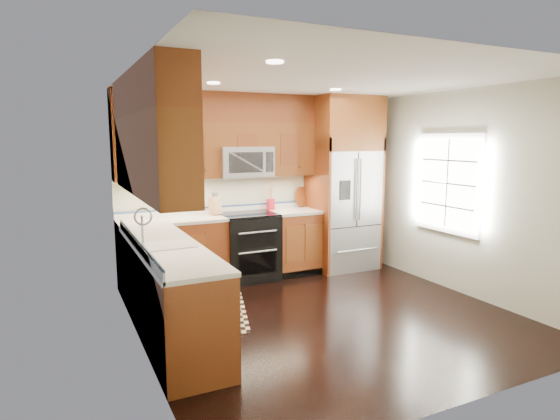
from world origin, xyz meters
name	(u,v)px	position (x,y,z in m)	size (l,w,h in m)	color
ground	(325,315)	(0.00, 0.00, 0.00)	(4.00, 4.00, 0.00)	black
wall_back	(255,185)	(0.00, 2.00, 1.30)	(4.00, 0.02, 2.60)	beige
wall_left	(138,214)	(-2.00, 0.00, 1.30)	(0.02, 4.00, 2.60)	beige
wall_right	(461,192)	(2.00, 0.00, 1.30)	(0.02, 4.00, 2.60)	beige
window	(448,183)	(1.98, 0.20, 1.40)	(0.04, 1.10, 1.30)	white
base_cabinets	(196,270)	(-1.23, 0.90, 0.45)	(2.85, 3.00, 0.90)	brown
countertop	(204,228)	(-1.09, 1.01, 0.92)	(2.86, 3.01, 0.04)	white
upper_cabinets	(195,135)	(-1.15, 1.09, 2.02)	(2.85, 3.00, 1.15)	brown
range	(249,247)	(-0.25, 1.67, 0.47)	(0.76, 0.67, 0.95)	black
microwave	(244,162)	(-0.25, 1.80, 1.66)	(0.76, 0.40, 0.42)	#B2B2B7
refrigerator	(344,184)	(1.30, 1.63, 1.30)	(0.98, 0.75, 2.60)	#B2B2B7
sink_faucet	(163,240)	(-1.73, 0.23, 0.99)	(0.54, 0.44, 0.37)	#B2B2B7
rug	(212,312)	(-1.14, 0.62, 0.01)	(0.78, 1.30, 0.01)	black
knife_block	(215,206)	(-0.69, 1.80, 1.07)	(0.15, 0.18, 0.31)	#A97A52
utensil_crock	(271,202)	(0.19, 1.88, 1.06)	(0.15, 0.15, 0.34)	#B3162A
cutting_board	(302,206)	(0.75, 1.94, 0.95)	(0.32, 0.32, 0.02)	brown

